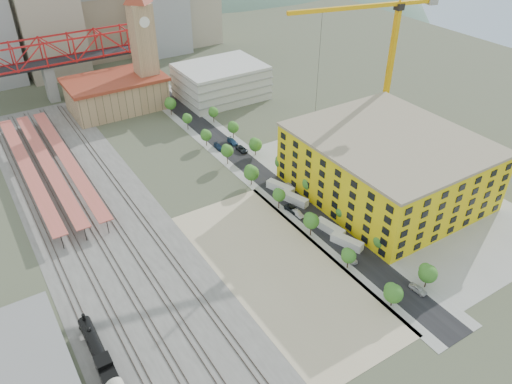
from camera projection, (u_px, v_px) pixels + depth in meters
ground at (230, 203)px, 147.17m from camera, size 400.00×400.00×0.00m
ballast_strip at (92, 211)px, 143.43m from camera, size 36.00×165.00×0.06m
dirt_lot at (280, 269)px, 123.25m from camera, size 28.00×67.00×0.06m
street_asphalt at (250, 166)px, 164.80m from camera, size 12.00×170.00×0.06m
sidewalk_west at (235, 170)px, 162.36m from camera, size 3.00×170.00×0.04m
sidewalk_east at (264, 161)px, 167.25m from camera, size 3.00×170.00×0.04m
construction_pad at (390, 189)px, 153.11m from camera, size 50.00×90.00×0.06m
rail_tracks at (85, 213)px, 142.57m from camera, size 26.56×160.00×0.18m
platform_canopies at (47, 163)px, 158.32m from camera, size 16.00×80.00×4.12m
station_hall at (117, 93)px, 198.82m from camera, size 38.00×24.00×13.10m
clock_tower at (142, 34)px, 190.95m from camera, size 12.00×12.00×52.00m
parking_garage at (221, 81)px, 208.44m from camera, size 34.00×26.00×14.00m
truss_bridge at (44, 56)px, 199.30m from camera, size 94.00×9.60×25.60m
construction_building at (387, 166)px, 146.56m from camera, size 44.60×50.60×18.80m
warehouse at (9, 373)px, 95.36m from camera, size 22.00×32.00×5.00m
street_trees at (266, 179)px, 157.79m from camera, size 15.40×124.40×8.00m
skyline at (94, 14)px, 237.75m from camera, size 133.00×46.00×60.00m
distant_hills at (119, 108)px, 394.12m from camera, size 647.00×264.00×227.00m
locomotive at (99, 354)px, 99.42m from camera, size 3.02×23.27×5.82m
tower_crane at (384, 46)px, 162.23m from camera, size 50.30×13.93×54.81m
site_trailer_a at (347, 242)px, 130.15m from camera, size 5.11×9.02×2.40m
site_trailer_b at (330, 228)px, 134.97m from camera, size 3.84×9.10×2.42m
site_trailer_c at (294, 199)px, 146.58m from camera, size 5.04×9.10×2.42m
site_trailer_d at (280, 188)px, 151.61m from camera, size 5.26×9.37×2.49m
car_0 at (351, 258)px, 125.60m from camera, size 2.23×4.72×1.56m
car_1 at (298, 214)px, 141.39m from camera, size 1.69×4.29×1.39m
car_2 at (293, 209)px, 143.16m from camera, size 3.19×5.57×1.46m
car_3 at (218, 147)px, 174.22m from camera, size 2.27×4.98×1.41m
car_4 at (418, 289)px, 116.48m from camera, size 2.19×4.60×1.52m
car_5 at (290, 187)px, 152.67m from camera, size 1.98×4.55×1.46m
car_6 at (242, 149)px, 172.66m from camera, size 2.71×5.46×1.49m
car_7 at (232, 142)px, 177.25m from camera, size 2.15×5.26×1.52m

